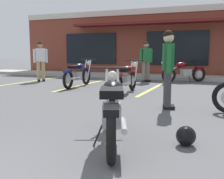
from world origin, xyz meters
name	(u,v)px	position (x,y,z in m)	size (l,w,h in m)	color
ground_plane	(103,114)	(0.00, 3.93, 0.00)	(80.00, 80.00, 0.00)	#515154
sidewalk_kerb	(173,77)	(0.00, 12.19, 0.07)	(22.00, 1.80, 0.14)	#A8A59E
brick_storefront_building	(184,44)	(0.00, 16.08, 1.75)	(18.08, 6.64, 3.50)	brown
painted_stall_lines	(156,87)	(0.00, 8.59, 0.00)	(10.98, 4.80, 0.01)	#DBCC4C
motorcycle_foreground_classic	(112,108)	(0.79, 2.43, 0.46)	(1.07, 2.01, 0.98)	black
motorcycle_black_cruiser	(126,78)	(-0.50, 6.81, 0.46)	(0.66, 2.11, 0.98)	black
motorcycle_blue_standard	(184,71)	(0.71, 10.63, 0.46)	(1.73, 1.56, 0.98)	black
motorcycle_green_cafe_racer	(78,74)	(-2.62, 7.70, 0.46)	(0.66, 2.11, 0.98)	black
person_in_black_shirt	(40,59)	(-5.00, 8.77, 0.95)	(0.52, 0.46, 1.68)	black
person_in_shorts_foreground	(146,59)	(-0.79, 10.23, 0.95)	(0.49, 0.50, 1.68)	black
person_by_back_row	(168,65)	(1.06, 4.96, 0.95)	(0.35, 0.61, 1.68)	black
helmet_on_pavement	(186,136)	(1.74, 2.65, 0.13)	(0.26, 0.26, 0.26)	black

